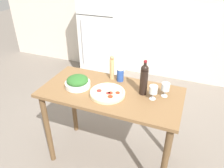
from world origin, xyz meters
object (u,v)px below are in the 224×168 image
at_px(pepper_mill, 112,68).
at_px(homemade_pizza, 107,93).
at_px(wine_bottle, 144,79).
at_px(salad_bowl, 78,82).
at_px(wine_glass_far, 166,87).
at_px(refrigerator, 103,33).
at_px(salt_canister, 120,75).
at_px(wine_glass_near, 153,90).

bearing_deg(pepper_mill, homemade_pizza, -76.46).
height_order(wine_bottle, salad_bowl, wine_bottle).
relative_size(wine_glass_far, homemade_pizza, 0.41).
bearing_deg(refrigerator, wine_bottle, -56.39).
distance_m(wine_glass_far, salad_bowl, 0.82).
height_order(wine_bottle, salt_canister, wine_bottle).
bearing_deg(wine_glass_near, refrigerator, 125.07).
relative_size(wine_bottle, homemade_pizza, 1.02).
bearing_deg(salad_bowl, refrigerator, 106.05).
distance_m(refrigerator, salt_canister, 1.80).
xyz_separation_m(homemade_pizza, salt_canister, (0.02, 0.29, 0.05)).
distance_m(wine_glass_near, homemade_pizza, 0.41).
distance_m(wine_glass_far, salt_canister, 0.48).
height_order(refrigerator, salad_bowl, refrigerator).
height_order(wine_glass_near, pepper_mill, pepper_mill).
bearing_deg(homemade_pizza, refrigerator, 114.54).
relative_size(refrigerator, salad_bowl, 6.82).
bearing_deg(wine_glass_far, wine_glass_near, -137.19).
relative_size(wine_bottle, salad_bowl, 1.36).
height_order(wine_glass_near, homemade_pizza, wine_glass_near).
xyz_separation_m(salad_bowl, salt_canister, (0.34, 0.26, 0.02)).
bearing_deg(refrigerator, wine_glass_far, -51.69).
xyz_separation_m(wine_glass_near, wine_glass_far, (0.09, 0.08, 0.00)).
xyz_separation_m(wine_glass_far, salt_canister, (-0.47, 0.12, -0.02)).
xyz_separation_m(wine_glass_near, salad_bowl, (-0.72, -0.05, -0.04)).
bearing_deg(wine_bottle, refrigerator, 123.61).
bearing_deg(pepper_mill, refrigerator, 116.46).
xyz_separation_m(wine_bottle, wine_glass_near, (0.10, -0.05, -0.06)).
bearing_deg(wine_bottle, wine_glass_near, -27.71).
distance_m(wine_bottle, homemade_pizza, 0.35).
height_order(wine_glass_near, salad_bowl, wine_glass_near).
xyz_separation_m(refrigerator, pepper_mill, (0.77, -1.56, 0.18)).
bearing_deg(wine_glass_near, wine_bottle, 152.29).
height_order(salad_bowl, homemade_pizza, salad_bowl).
height_order(salad_bowl, salt_canister, salt_canister).
bearing_deg(homemade_pizza, salad_bowl, 175.00).
relative_size(salad_bowl, salt_canister, 1.77).
bearing_deg(refrigerator, pepper_mill, -63.54).
bearing_deg(pepper_mill, wine_glass_far, -13.30).
xyz_separation_m(wine_glass_far, salad_bowl, (-0.81, -0.14, -0.04)).
relative_size(wine_bottle, wine_glass_near, 2.51).
bearing_deg(refrigerator, salad_bowl, -73.95).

